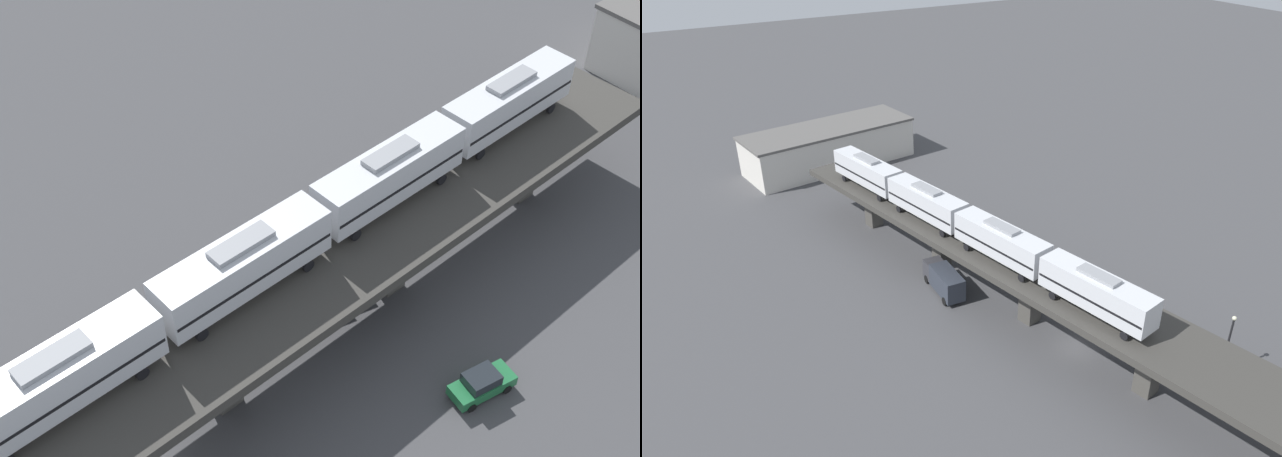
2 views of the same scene
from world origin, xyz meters
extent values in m
cube|color=#393733|center=(0.00, 0.00, 6.24)|extent=(27.53, 91.71, 0.80)
cube|color=#47443F|center=(-1.36, 6.36, 2.92)|extent=(2.14, 2.14, 5.84)
cube|color=#47443F|center=(-4.51, 21.02, 2.92)|extent=(2.14, 2.14, 5.84)
cube|color=#47443F|center=(-7.66, 35.69, 2.92)|extent=(2.14, 2.14, 5.84)
cube|color=silver|center=(-0.79, -3.00, 9.18)|extent=(5.26, 12.32, 3.10)
cube|color=black|center=(-0.79, -3.00, 8.88)|extent=(5.25, 12.09, 0.24)
cube|color=gray|center=(-0.79, -3.00, 10.91)|extent=(2.25, 4.40, 0.36)
cylinder|color=black|center=(-2.83, 0.85, 7.06)|extent=(0.39, 0.87, 0.84)
cylinder|color=black|center=(-0.51, 1.35, 7.06)|extent=(0.39, 0.87, 0.84)
cube|color=silver|center=(-3.43, 9.32, 9.18)|extent=(5.26, 12.32, 3.10)
cube|color=black|center=(-3.43, 9.32, 8.88)|extent=(5.25, 12.09, 0.24)
cube|color=gray|center=(-3.43, 9.32, 10.91)|extent=(2.25, 4.40, 0.36)
cylinder|color=black|center=(-3.71, 4.96, 7.06)|extent=(0.39, 0.87, 0.84)
cylinder|color=black|center=(-1.39, 5.46, 7.06)|extent=(0.39, 0.87, 0.84)
cylinder|color=black|center=(-5.48, 13.17, 7.06)|extent=(0.39, 0.87, 0.84)
cylinder|color=black|center=(-3.15, 13.67, 7.06)|extent=(0.39, 0.87, 0.84)
cube|color=silver|center=(-6.08, 21.63, 9.18)|extent=(5.26, 12.32, 3.10)
cube|color=black|center=(-6.08, 21.63, 8.88)|extent=(5.25, 12.09, 0.24)
cube|color=gray|center=(-6.08, 21.63, 10.91)|extent=(2.25, 4.40, 0.36)
cylinder|color=black|center=(-6.36, 17.28, 7.06)|extent=(0.39, 0.87, 0.84)
cylinder|color=black|center=(-4.03, 17.78, 7.06)|extent=(0.39, 0.87, 0.84)
cylinder|color=black|center=(-8.12, 25.49, 7.06)|extent=(0.39, 0.87, 0.84)
cylinder|color=black|center=(-5.80, 25.99, 7.06)|extent=(0.39, 0.87, 0.84)
cube|color=silver|center=(-8.72, 33.95, 9.18)|extent=(5.26, 12.32, 3.10)
cube|color=black|center=(-8.72, 33.95, 8.88)|extent=(5.25, 12.09, 0.24)
cube|color=gray|center=(-8.72, 33.95, 10.91)|extent=(2.25, 4.40, 0.36)
cylinder|color=black|center=(-9.00, 29.60, 7.06)|extent=(0.39, 0.87, 0.84)
cylinder|color=black|center=(-6.68, 30.10, 7.06)|extent=(0.39, 0.87, 0.84)
cylinder|color=black|center=(-10.77, 37.81, 7.06)|extent=(0.39, 0.87, 0.84)
cylinder|color=black|center=(-8.44, 38.31, 7.06)|extent=(0.39, 0.87, 0.84)
cube|color=#1E6638|center=(6.50, 21.03, 0.73)|extent=(1.81, 4.40, 0.80)
cube|color=#1E2328|center=(6.50, 20.88, 1.51)|extent=(1.64, 2.20, 0.76)
cylinder|color=black|center=(5.64, 19.61, 0.33)|extent=(0.24, 0.66, 0.66)
cylinder|color=black|center=(7.35, 19.60, 0.33)|extent=(0.24, 0.66, 0.66)
cylinder|color=black|center=(5.64, 22.47, 0.33)|extent=(0.24, 0.66, 0.66)
cylinder|color=black|center=(7.35, 22.46, 0.33)|extent=(0.24, 0.66, 0.66)
cube|color=#333338|center=(-6.86, 18.54, 1.65)|extent=(2.30, 2.11, 2.30)
cube|color=#2D333D|center=(-7.04, 14.95, 1.85)|extent=(2.55, 5.31, 2.70)
cylinder|color=black|center=(-5.88, 18.49, 0.50)|extent=(0.40, 1.02, 1.00)
cylinder|color=black|center=(-7.85, 18.59, 0.50)|extent=(0.40, 1.02, 1.00)
cylinder|color=black|center=(-6.09, 13.34, 0.50)|extent=(0.40, 1.02, 1.00)
cylinder|color=black|center=(-8.15, 13.44, 0.50)|extent=(0.40, 1.02, 1.00)
camera|label=1|loc=(31.26, -5.53, 47.62)|focal=50.00mm
camera|label=2|loc=(-35.42, -38.66, 41.96)|focal=35.00mm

